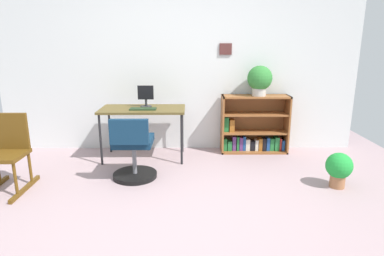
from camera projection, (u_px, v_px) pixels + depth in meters
The scene contains 10 objects.
ground_plane at pixel (172, 220), 2.97m from camera, with size 6.24×6.24×0.00m, color #A2898E.
wall_back at pixel (178, 62), 4.72m from camera, with size 5.20×0.12×2.57m.
desk at pixel (143, 112), 4.41m from camera, with size 1.13×0.59×0.70m.
monitor at pixel (146, 96), 4.44m from camera, with size 0.21×0.15×0.29m.
keyboard at pixel (143, 109), 4.30m from camera, with size 0.35×0.15×0.02m, color #20341D.
office_chair at pixel (133, 152), 3.78m from camera, with size 0.52×0.54×0.77m.
rocking_chair at pixel (7, 151), 3.52m from camera, with size 0.42×0.64×0.82m.
bookshelf_low at pixel (253, 127), 4.78m from camera, with size 0.96×0.30×0.83m.
potted_plant_on_shelf at pixel (260, 79), 4.55m from camera, with size 0.35×0.35×0.42m.
potted_plant_floor at pixel (339, 168), 3.59m from camera, with size 0.29×0.29×0.40m.
Camera 1 is at (0.16, -2.66, 1.56)m, focal length 30.62 mm.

